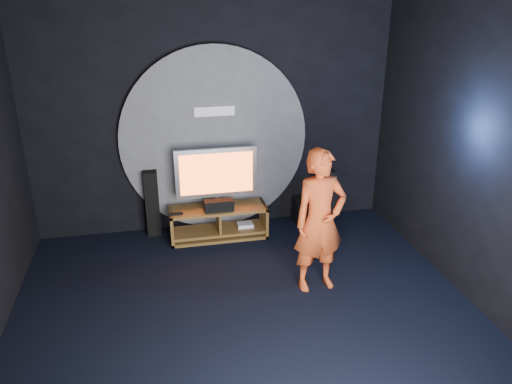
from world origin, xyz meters
TOP-DOWN VIEW (x-y plane):
  - floor at (0.00, 0.00)m, footprint 5.00×5.00m
  - back_wall at (0.00, 2.50)m, footprint 5.00×0.04m
  - front_wall at (0.00, -2.50)m, footprint 5.00×0.04m
  - right_wall at (2.50, 0.00)m, footprint 0.04×5.00m
  - wall_disc_panel at (0.00, 2.44)m, footprint 2.60×0.11m
  - media_console at (-0.03, 2.05)m, footprint 1.34×0.45m
  - tv at (-0.04, 2.12)m, footprint 1.12×0.22m
  - center_speaker at (-0.04, 1.95)m, footprint 0.40×0.15m
  - remote at (-0.62, 1.93)m, footprint 0.18×0.05m
  - tower_speaker_left at (-0.92, 2.35)m, footprint 0.19×0.21m
  - tower_speaker_right at (1.47, 1.86)m, footprint 0.19×0.21m
  - subwoofer at (1.31, 2.25)m, footprint 0.33×0.33m
  - player at (0.91, 0.56)m, footprint 0.65×0.47m

SIDE VIEW (x-z plane):
  - floor at x=0.00m, z-range 0.00..0.00m
  - subwoofer at x=1.31m, z-range 0.00..0.36m
  - media_console at x=-0.03m, z-range -0.03..0.42m
  - remote at x=-0.62m, z-range 0.45..0.47m
  - tower_speaker_left at x=-0.92m, z-range 0.00..0.95m
  - tower_speaker_right at x=1.47m, z-range 0.00..0.95m
  - center_speaker at x=-0.04m, z-range 0.45..0.60m
  - player at x=0.91m, z-range 0.00..1.68m
  - tv at x=-0.04m, z-range 0.49..1.32m
  - wall_disc_panel at x=0.00m, z-range 0.00..2.60m
  - back_wall at x=0.00m, z-range 0.00..3.50m
  - front_wall at x=0.00m, z-range 0.00..3.50m
  - right_wall at x=2.50m, z-range 0.00..3.50m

